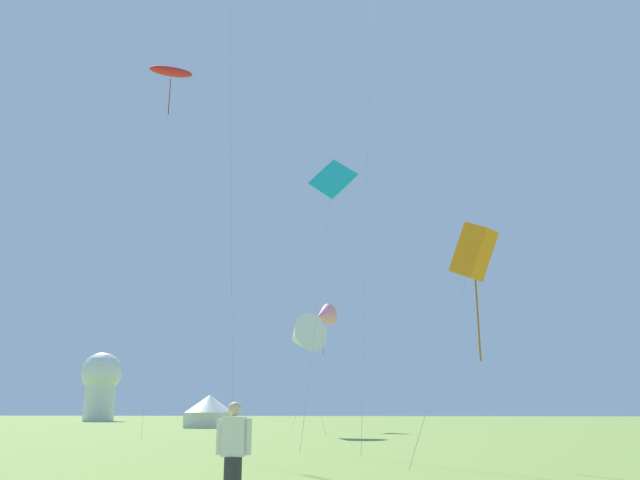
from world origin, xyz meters
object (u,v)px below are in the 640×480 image
at_px(kite_white_delta, 301,337).
at_px(kite_red_parafoil, 171,72).
at_px(kite_cyan_diamond, 333,181).
at_px(festival_tent_left, 209,410).
at_px(kite_orange_box, 474,252).
at_px(kite_pink_delta, 323,316).
at_px(observatory_dome, 101,382).
at_px(person_spectator, 233,460).

bearing_deg(kite_white_delta, kite_red_parafoil, -133.18).
xyz_separation_m(kite_cyan_diamond, festival_tent_left, (-16.51, 34.56, -10.00)).
relative_size(kite_cyan_diamond, kite_orange_box, 1.68).
xyz_separation_m(kite_pink_delta, observatory_dome, (-42.41, 42.41, -3.93)).
xyz_separation_m(kite_orange_box, festival_tent_left, (-21.99, 40.43, -5.01)).
height_order(kite_red_parafoil, kite_orange_box, kite_red_parafoil).
bearing_deg(kite_white_delta, festival_tent_left, 125.59).
bearing_deg(kite_pink_delta, observatory_dome, 135.00).
bearing_deg(person_spectator, observatory_dome, 118.04).
height_order(kite_white_delta, person_spectator, kite_white_delta).
distance_m(kite_cyan_diamond, person_spectator, 20.13).
xyz_separation_m(kite_white_delta, person_spectator, (5.07, -34.77, -5.84)).
height_order(kite_pink_delta, observatory_dome, kite_pink_delta).
bearing_deg(observatory_dome, kite_red_parafoil, -60.92).
xyz_separation_m(kite_red_parafoil, kite_orange_box, (17.66, -15.56, -16.97)).
bearing_deg(kite_red_parafoil, festival_tent_left, 99.87).
height_order(kite_orange_box, observatory_dome, observatory_dome).
distance_m(kite_pink_delta, person_spectator, 48.16).
height_order(person_spectator, observatory_dome, observatory_dome).
relative_size(person_spectator, observatory_dome, 0.16).
height_order(person_spectator, festival_tent_left, festival_tent_left).
xyz_separation_m(kite_pink_delta, kite_white_delta, (0.15, -12.23, -3.25)).
distance_m(kite_pink_delta, festival_tent_left, 15.09).
height_order(kite_white_delta, observatory_dome, observatory_dome).
relative_size(kite_pink_delta, kite_white_delta, 1.34).
height_order(kite_pink_delta, person_spectator, kite_pink_delta).
distance_m(kite_white_delta, festival_tent_left, 21.16).
relative_size(kite_white_delta, kite_orange_box, 1.07).
relative_size(kite_white_delta, festival_tent_left, 1.75).
xyz_separation_m(kite_red_parafoil, festival_tent_left, (-4.33, 24.87, -21.98)).
bearing_deg(person_spectator, kite_red_parafoil, 115.51).
distance_m(kite_white_delta, person_spectator, 35.62).
bearing_deg(kite_orange_box, kite_cyan_diamond, 133.01).
bearing_deg(kite_white_delta, kite_orange_box, -67.09).
height_order(kite_pink_delta, kite_white_delta, kite_pink_delta).
relative_size(kite_orange_box, festival_tent_left, 1.63).
bearing_deg(person_spectator, festival_tent_left, 108.31).
relative_size(kite_cyan_diamond, person_spectator, 7.47).
bearing_deg(kite_white_delta, person_spectator, -81.71).
height_order(kite_red_parafoil, person_spectator, kite_red_parafoil).
bearing_deg(observatory_dome, kite_orange_box, -56.13).
relative_size(kite_red_parafoil, kite_cyan_diamond, 1.88).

